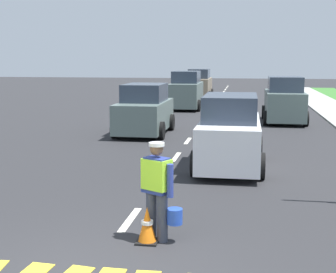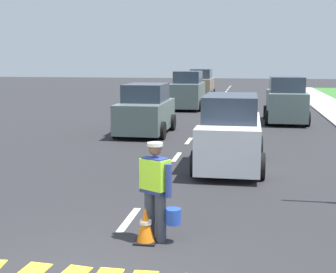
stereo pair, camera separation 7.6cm
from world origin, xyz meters
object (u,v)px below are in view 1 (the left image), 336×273
Objects in this scene: car_parked_far at (284,101)px; car_oncoming_lead at (144,111)px; road_worker at (158,187)px; traffic_cone_near at (147,225)px; car_oncoming_second at (186,91)px; car_oncoming_third at (199,85)px; car_outgoing_ahead at (230,134)px.

car_oncoming_lead is at bearing -141.85° from car_parked_far.
traffic_cone_near is (-0.16, -0.13, -0.63)m from road_worker.
car_parked_far is at bearing 78.78° from road_worker.
car_parked_far is at bearing -45.21° from car_oncoming_second.
traffic_cone_near is at bearing -85.99° from car_oncoming_third.
car_outgoing_ahead is 15.85m from car_oncoming_second.
road_worker is at bearing 38.64° from traffic_cone_near.
road_worker is 21.49m from car_oncoming_second.
car_oncoming_lead is 0.96× the size of car_oncoming_second.
car_oncoming_third is at bearing 89.87° from car_oncoming_second.
car_outgoing_ahead is at bearing 79.28° from traffic_cone_near.
road_worker is at bearing -84.04° from car_oncoming_second.
car_parked_far is at bearing 38.15° from car_oncoming_lead.
car_oncoming_third is (0.02, 7.76, -0.02)m from car_oncoming_second.
road_worker is 0.39× the size of car_outgoing_ahead.
car_parked_far is at bearing 78.31° from traffic_cone_near.
road_worker is at bearing -76.87° from car_oncoming_lead.
road_worker is at bearing -99.40° from car_outgoing_ahead.
car_oncoming_second reaches higher than car_oncoming_third.
road_worker is 11.68m from car_oncoming_lead.
car_oncoming_lead is at bearing -91.42° from car_oncoming_third.
road_worker is 0.43× the size of car_oncoming_lead.
car_oncoming_third reaches higher than car_parked_far.
car_oncoming_third is at bearing 88.58° from car_oncoming_lead.
car_outgoing_ahead is (0.97, 5.84, 0.01)m from road_worker.
car_oncoming_second is at bearing 101.64° from car_outgoing_ahead.
car_outgoing_ahead is 23.51m from car_oncoming_third.
car_oncoming_second reaches higher than car_outgoing_ahead.
car_outgoing_ahead reaches higher than road_worker.
car_parked_far is at bearing -67.84° from car_oncoming_third.
car_oncoming_lead is 7.39m from car_parked_far.
car_parked_far is (3.32, 16.07, 0.71)m from traffic_cone_near.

